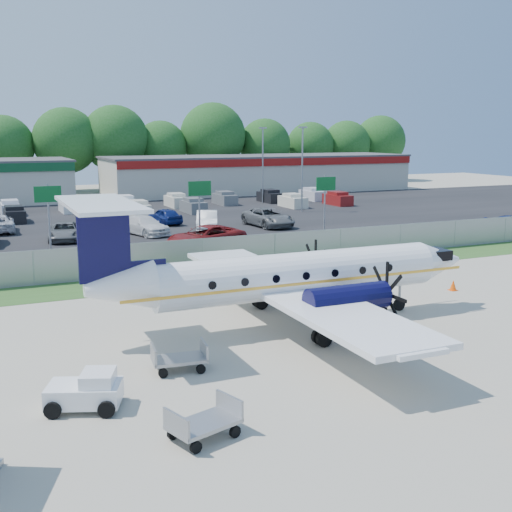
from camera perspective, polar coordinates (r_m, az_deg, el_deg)
name	(u,v)px	position (r m, az deg, el deg)	size (l,w,h in m)	color
ground	(314,333)	(27.77, 5.17, -6.81)	(170.00, 170.00, 0.00)	#B1AA96
grass_verge	(214,276)	(38.28, -3.72, -1.82)	(170.00, 4.00, 0.02)	#2D561E
access_road	(178,256)	(44.76, -6.91, -0.01)	(170.00, 8.00, 0.02)	black
parking_lot	(113,220)	(64.86, -12.56, 3.18)	(170.00, 32.00, 0.02)	black
perimeter_fence	(203,254)	(39.92, -4.76, 0.15)	(120.00, 0.06, 1.99)	gray
building_east	(259,173)	(93.70, 0.30, 7.35)	(44.40, 12.40, 5.24)	beige
sign_left	(48,204)	(46.40, -17.98, 4.41)	(1.80, 0.26, 5.00)	gray
sign_mid	(200,197)	(48.86, -5.03, 5.20)	(1.80, 0.26, 5.00)	gray
sign_right	(325,192)	(53.52, 6.19, 5.68)	(1.80, 0.26, 5.00)	gray
light_pole_ne	(302,163)	(69.46, 4.13, 8.24)	(0.90, 0.35, 9.09)	gray
light_pole_se	(263,160)	(78.38, 0.60, 8.56)	(0.90, 0.35, 9.09)	gray
tree_line	(63,191)	(98.20, -16.74, 5.52)	(112.00, 6.00, 14.00)	#184C16
aircraft	(290,275)	(28.20, 3.07, -1.74)	(18.75, 18.53, 5.85)	white
pushback_tug	(88,391)	(20.91, -14.74, -11.52)	(2.57, 2.26, 1.20)	white
baggage_cart_near	(204,423)	(18.53, -4.65, -14.54)	(2.21, 1.70, 1.02)	gray
baggage_cart_far	(179,358)	(23.45, -6.84, -9.00)	(2.06, 1.39, 1.01)	gray
cone_nose	(453,285)	(36.44, 17.12, -2.52)	(0.41, 0.41, 0.58)	#FF5108
cone_starboard_wing	(179,271)	(39.03, -6.82, -1.30)	(0.34, 0.34, 0.48)	#FF5108
road_car_mid	(206,249)	(47.53, -4.50, 0.65)	(2.85, 6.18, 1.72)	maroon
parked_car_b	(66,240)	(53.20, -16.58, 1.33)	(2.40, 5.20, 1.44)	#595B5E
parked_car_c	(145,235)	(54.66, -9.86, 1.87)	(2.22, 5.45, 1.58)	silver
parked_car_d	(207,230)	(56.65, -4.35, 2.31)	(1.79, 5.14, 1.69)	silver
parked_car_e	(268,227)	(58.59, 1.09, 2.63)	(2.81, 6.10, 1.70)	#595B5E
parked_car_g	(165,224)	(60.79, -8.10, 2.82)	(1.80, 4.46, 1.52)	navy
far_parking_rows	(103,214)	(69.72, -13.42, 3.66)	(56.00, 10.00, 1.60)	gray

